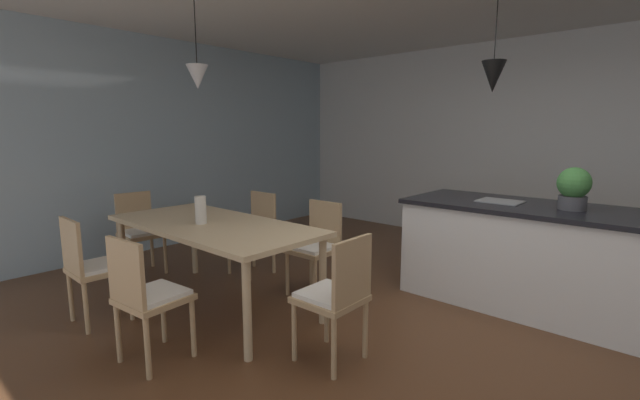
% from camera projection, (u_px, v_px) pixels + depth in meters
% --- Properties ---
extents(ground_plane, '(10.00, 8.40, 0.04)m').
position_uv_depth(ground_plane, '(444.00, 352.00, 3.03)').
color(ground_plane, brown).
extents(wall_back_kitchen, '(10.00, 0.12, 2.70)m').
position_uv_depth(wall_back_kitchen, '(569.00, 146.00, 5.21)').
color(wall_back_kitchen, silver).
rests_on(wall_back_kitchen, ground_plane).
extents(window_wall_left_glazing, '(0.06, 8.40, 2.70)m').
position_uv_depth(window_wall_left_glazing, '(152.00, 145.00, 5.47)').
color(window_wall_left_glazing, '#9EB7C6').
rests_on(window_wall_left_glazing, ground_plane).
extents(dining_table, '(2.01, 0.92, 0.75)m').
position_uv_depth(dining_table, '(213.00, 230.00, 3.67)').
color(dining_table, '#D1B284').
rests_on(dining_table, ground_plane).
extents(chair_far_left, '(0.40, 0.40, 0.87)m').
position_uv_depth(chair_far_left, '(254.00, 230.00, 4.61)').
color(chair_far_left, tan).
rests_on(chair_far_left, ground_plane).
extents(chair_far_right, '(0.41, 0.41, 0.87)m').
position_uv_depth(chair_far_right, '(316.00, 244.00, 4.02)').
color(chair_far_right, tan).
rests_on(chair_far_right, ground_plane).
extents(chair_kitchen_end, '(0.41, 0.41, 0.87)m').
position_uv_depth(chair_kitchen_end, '(336.00, 294.00, 2.80)').
color(chair_kitchen_end, tan).
rests_on(chair_kitchen_end, ground_plane).
extents(chair_window_end, '(0.43, 0.43, 0.87)m').
position_uv_depth(chair_window_end, '(140.00, 230.00, 4.61)').
color(chair_window_end, tan).
rests_on(chair_window_end, ground_plane).
extents(chair_near_left, '(0.41, 0.41, 0.87)m').
position_uv_depth(chair_near_left, '(92.00, 266.00, 3.39)').
color(chair_near_left, tan).
rests_on(chair_near_left, ground_plane).
extents(chair_near_right, '(0.44, 0.44, 0.87)m').
position_uv_depth(chair_near_right, '(147.00, 295.00, 2.79)').
color(chair_near_right, tan).
rests_on(chair_near_right, ground_plane).
extents(kitchen_island, '(2.09, 0.93, 0.91)m').
position_uv_depth(kitchen_island, '(529.00, 255.00, 3.73)').
color(kitchen_island, white).
rests_on(kitchen_island, ground_plane).
extents(pendant_over_table, '(0.18, 0.18, 0.82)m').
position_uv_depth(pendant_over_table, '(197.00, 77.00, 3.59)').
color(pendant_over_table, black).
extents(pendant_over_island_main, '(0.21, 0.21, 0.83)m').
position_uv_depth(pendant_over_island_main, '(493.00, 76.00, 3.75)').
color(pendant_over_island_main, black).
extents(potted_plant_on_island, '(0.25, 0.25, 0.34)m').
position_uv_depth(potted_plant_on_island, '(574.00, 187.00, 3.44)').
color(potted_plant_on_island, '#4C4C51').
rests_on(potted_plant_on_island, kitchen_island).
extents(vase_on_dining_table, '(0.09, 0.09, 0.24)m').
position_uv_depth(vase_on_dining_table, '(201.00, 210.00, 3.60)').
color(vase_on_dining_table, silver).
rests_on(vase_on_dining_table, dining_table).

